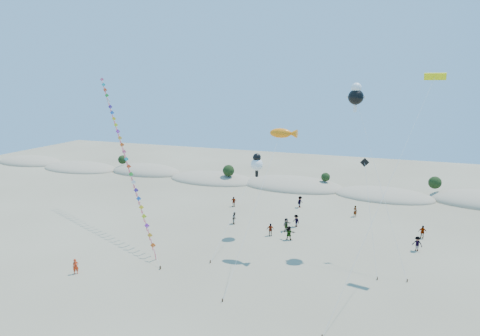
% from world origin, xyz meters
% --- Properties ---
extents(ground, '(160.00, 160.00, 0.00)m').
position_xyz_m(ground, '(0.00, 0.00, 0.00)').
color(ground, '#7C7155').
rests_on(ground, ground).
extents(dune_ridge, '(145.30, 11.49, 5.57)m').
position_xyz_m(dune_ridge, '(1.06, 45.14, 0.11)').
color(dune_ridge, tan).
rests_on(dune_ridge, ground).
extents(kite_train, '(20.90, 18.67, 20.15)m').
position_xyz_m(kite_train, '(-16.50, 17.55, 10.36)').
color(kite_train, '#3F2D1E').
rests_on(kite_train, ground).
extents(fish_kite, '(3.68, 13.16, 14.16)m').
position_xyz_m(fish_kite, '(5.05, 16.57, 13.59)').
color(fish_kite, '#3F2D1E').
rests_on(fish_kite, ground).
extents(cartoon_kite_low, '(2.86, 10.68, 10.47)m').
position_xyz_m(cartoon_kite_low, '(0.78, 20.61, 9.22)').
color(cartoon_kite_low, '#3F2D1E').
rests_on(cartoon_kite_low, ground).
extents(cartoon_kite_high, '(7.41, 7.65, 19.02)m').
position_xyz_m(cartoon_kite_high, '(12.17, 20.21, 17.64)').
color(cartoon_kite_high, '#3F2D1E').
rests_on(cartoon_kite_high, ground).
extents(parafoil_kite, '(8.61, 16.49, 19.97)m').
position_xyz_m(parafoil_kite, '(19.34, 17.31, 18.98)').
color(parafoil_kite, '#3F2D1E').
rests_on(parafoil_kite, ground).
extents(dark_kite, '(2.71, 5.97, 11.08)m').
position_xyz_m(dark_kite, '(14.16, 17.23, 7.87)').
color(dark_kite, '#3F2D1E').
rests_on(dark_kite, ground).
extents(flyer_foreground, '(0.66, 0.69, 1.59)m').
position_xyz_m(flyer_foreground, '(-13.10, 3.84, 0.80)').
color(flyer_foreground, red).
rests_on(flyer_foreground, ground).
extents(beachgoers, '(27.65, 14.26, 1.78)m').
position_xyz_m(beachgoers, '(6.67, 24.85, 0.85)').
color(beachgoers, slate).
rests_on(beachgoers, ground).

